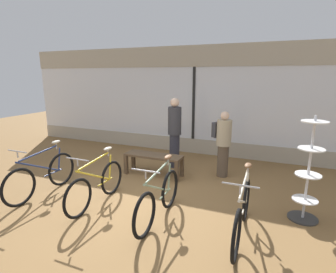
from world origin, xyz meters
The scene contains 10 objects.
ground_plane centered at (0.00, 0.00, 0.00)m, with size 24.00×24.00×0.00m, color olive.
shop_back_wall centered at (0.00, 3.53, 1.64)m, with size 12.00×0.08×3.20m.
bicycle_far_left centered at (-1.91, -0.45, 0.39)m, with size 0.46×1.76×1.04m.
bicycle_left centered at (-0.64, -0.37, 0.38)m, with size 0.46×1.67×1.02m.
bicycle_right centered at (0.65, -0.43, 0.38)m, with size 0.46×1.69×1.03m.
bicycle_far_right centered at (1.98, -0.39, 0.39)m, with size 0.46×1.76×1.03m.
accessory_rack centered at (2.87, 0.52, 0.72)m, with size 0.48×0.48×1.76m.
display_bench centered at (-0.31, 1.35, 0.42)m, with size 1.40×0.44×0.52m.
customer_near_rack centered at (-0.06, 2.09, 0.96)m, with size 0.45×0.45×1.81m.
customer_by_window centered at (1.22, 1.94, 0.84)m, with size 0.56×0.52×1.56m.
Camera 1 is at (2.31, -4.03, 2.36)m, focal length 28.00 mm.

